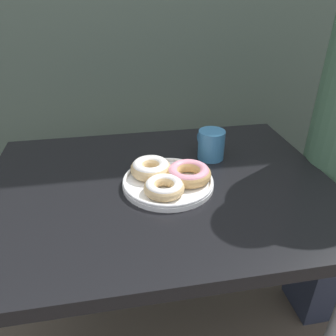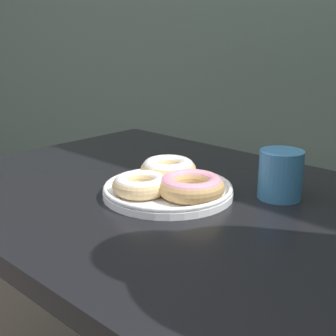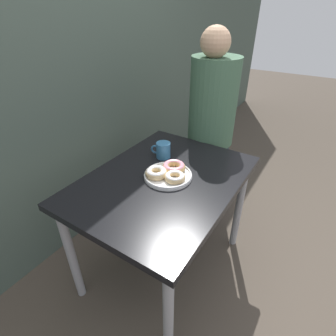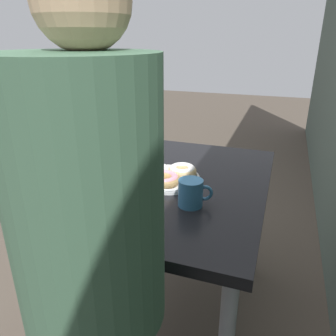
% 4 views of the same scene
% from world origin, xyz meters
% --- Properties ---
extents(dining_table, '(1.05, 0.78, 0.75)m').
position_xyz_m(dining_table, '(0.00, 0.34, 0.67)').
color(dining_table, black).
rests_on(dining_table, ground_plane).
extents(donut_plate, '(0.29, 0.27, 0.06)m').
position_xyz_m(donut_plate, '(0.02, 0.33, 0.78)').
color(donut_plate, white).
rests_on(donut_plate, dining_table).
extents(coffee_mug, '(0.09, 0.12, 0.10)m').
position_xyz_m(coffee_mug, '(0.20, 0.47, 0.81)').
color(coffee_mug, teal).
rests_on(coffee_mug, dining_table).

